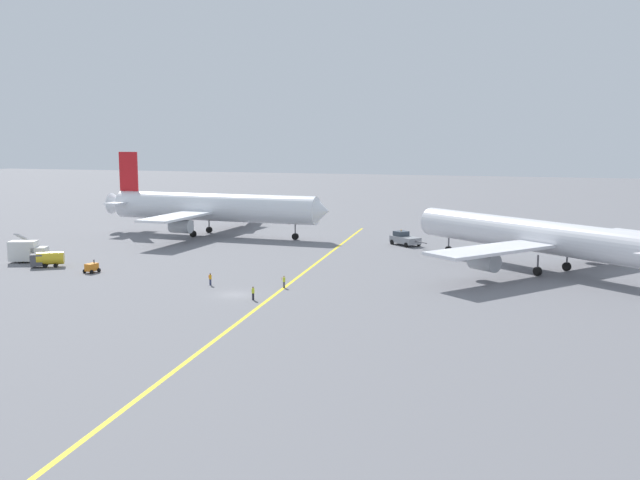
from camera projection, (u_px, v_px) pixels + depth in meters
ground_plane at (235, 295)px, 90.44m from camera, size 600.00×600.00×0.00m
taxiway_stripe at (292, 282)px, 98.62m from camera, size 10.74×119.60×0.01m
airliner_at_gate_left at (213, 208)px, 144.29m from camera, size 49.88×41.23×17.05m
airliner_being_pushed at (539, 237)px, 106.18m from camera, size 43.71×39.36×16.20m
pushback_tug at (405, 239)px, 131.94m from camera, size 7.96×7.18×2.84m
gse_catering_truck_tall at (28, 252)px, 113.65m from camera, size 6.31×4.23×3.50m
gse_fuel_bowser_stubby at (47, 259)px, 109.47m from camera, size 5.16×4.16×2.40m
gse_gpu_cart_small at (92, 267)px, 105.02m from camera, size 1.89×2.31×1.90m
gse_stair_truck_yellow at (26, 250)px, 119.80m from camera, size 3.00×4.91×4.06m
ground_crew_ramp_agent_by_cones at (210, 279)px, 96.01m from camera, size 0.36×0.48×1.69m
ground_crew_marshaller_foreground at (284, 282)px, 94.44m from camera, size 0.48×0.36×1.63m
ground_crew_wing_walker_right at (253, 293)px, 87.32m from camera, size 0.36×0.36×1.71m
jet_bridge at (247, 206)px, 165.25m from camera, size 9.33×22.69×5.96m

